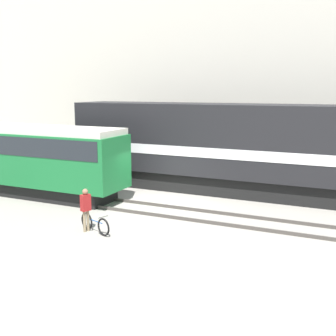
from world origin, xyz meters
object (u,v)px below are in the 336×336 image
freight_locomotive (257,148)px  streetcar (27,156)px  bicycle (95,224)px  person (86,206)px

freight_locomotive → streetcar: (-10.66, -4.73, -0.40)m
streetcar → bicycle: 7.59m
bicycle → person: (-0.39, -0.01, 0.67)m
freight_locomotive → streetcar: size_ratio=1.83×
bicycle → streetcar: bearing=151.6°
freight_locomotive → streetcar: freight_locomotive is taller
freight_locomotive → bicycle: 9.46m
freight_locomotive → streetcar: 11.67m
freight_locomotive → bicycle: freight_locomotive is taller
bicycle → person: bearing=-177.8°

